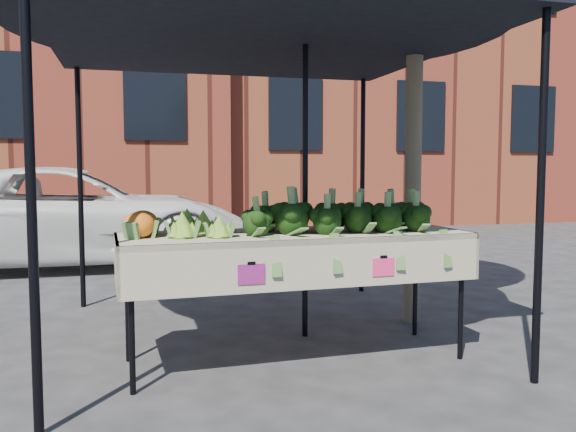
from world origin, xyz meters
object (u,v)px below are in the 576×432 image
at_px(table, 295,297).
at_px(street_tree, 414,84).
at_px(canopy, 260,165).
at_px(vehicle, 69,87).

distance_m(table, street_tree, 2.19).
xyz_separation_m(canopy, vehicle, (-1.78, 4.14, 1.09)).
xyz_separation_m(vehicle, street_tree, (3.16, -4.02, -0.40)).
relative_size(canopy, vehicle, 0.64).
relative_size(canopy, street_tree, 0.77).
bearing_deg(vehicle, table, -159.67).
distance_m(canopy, vehicle, 4.63).
distance_m(canopy, street_tree, 1.55).
xyz_separation_m(canopy, street_tree, (1.38, 0.12, 0.69)).
xyz_separation_m(table, street_tree, (1.27, 0.76, 1.61)).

